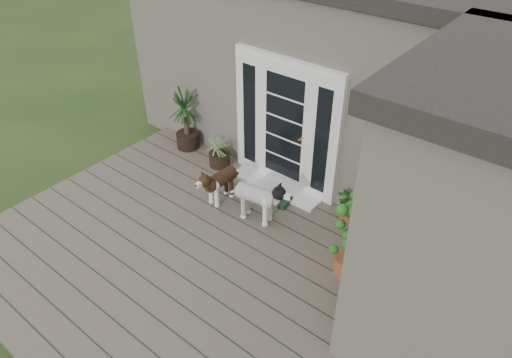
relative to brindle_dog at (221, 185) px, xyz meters
The scene contains 15 objects.
deck 1.42m from the brindle_dog, 60.48° to the right, with size 6.20×4.60×0.12m, color #6B5B4C.
house_main 3.33m from the brindle_dog, 77.53° to the left, with size 7.40×4.00×3.10m, color #665E54.
house_wing 3.75m from the brindle_dog, ahead, with size 1.60×2.40×3.10m, color #665E54.
door_unit 1.36m from the brindle_dog, 64.71° to the left, with size 1.90×0.14×2.15m, color white.
door_step 0.98m from the brindle_dog, 59.47° to the left, with size 1.60×0.40×0.05m, color white.
brindle_dog is the anchor object (origin of this frame).
white_dog 0.73m from the brindle_dog, ahead, with size 0.34×0.80×0.67m, color silver, non-canonical shape.
spider_plant 1.00m from the brindle_dog, 133.86° to the left, with size 0.61×0.61×0.65m, color #87AC6A, non-canonical shape.
yucca 1.78m from the brindle_dog, 152.65° to the left, with size 0.79×0.79×1.14m, color black, non-canonical shape.
herb_a 1.97m from the brindle_dog, 24.20° to the left, with size 0.40×0.40×0.50m, color #175016.
herb_b 2.22m from the brindle_dog, 14.99° to the left, with size 0.43×0.43×0.64m, color #1E5D1A.
herb_c 2.97m from the brindle_dog, 10.88° to the left, with size 0.35×0.35×0.54m, color #1F5919.
sapling 2.38m from the brindle_dog, ahead, with size 0.52×0.52×1.78m, color #1F611B, non-canonical shape.
clog_left 1.04m from the brindle_dog, 31.80° to the left, with size 0.16×0.34×0.10m, color #14331E, non-canonical shape.
clog_right 0.89m from the brindle_dog, 39.11° to the left, with size 0.14×0.29×0.09m, color #153615, non-canonical shape.
Camera 1 is at (3.38, -2.59, 4.71)m, focal length 32.65 mm.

